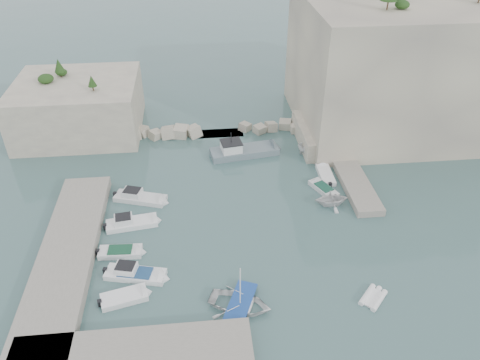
{
  "coord_description": "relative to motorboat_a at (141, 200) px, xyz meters",
  "views": [
    {
      "loc": [
        -4.16,
        -34.72,
        31.05
      ],
      "look_at": [
        0.0,
        6.0,
        3.0
      ],
      "focal_mm": 35.0,
      "sensor_mm": 36.0,
      "label": 1
    }
  ],
  "objects": [
    {
      "name": "ground",
      "position": [
        10.9,
        -7.53,
        0.0
      ],
      "size": [
        400.0,
        400.0,
        0.0
      ],
      "primitive_type": "plane",
      "color": "#446665",
      "rests_on": "ground"
    },
    {
      "name": "cliff_east",
      "position": [
        33.9,
        15.47,
        8.5
      ],
      "size": [
        26.0,
        22.0,
        17.0
      ],
      "primitive_type": "cube",
      "color": "beige",
      "rests_on": "ground"
    },
    {
      "name": "cliff_terrace",
      "position": [
        23.9,
        10.47,
        1.25
      ],
      "size": [
        8.0,
        10.0,
        2.5
      ],
      "primitive_type": "cube",
      "color": "beige",
      "rests_on": "ground"
    },
    {
      "name": "outcrop_west",
      "position": [
        -9.1,
        17.47,
        3.5
      ],
      "size": [
        16.0,
        14.0,
        7.0
      ],
      "primitive_type": "cube",
      "color": "beige",
      "rests_on": "ground"
    },
    {
      "name": "quay_west",
      "position": [
        -6.1,
        -8.53,
        0.55
      ],
      "size": [
        5.0,
        24.0,
        1.1
      ],
      "primitive_type": "cube",
      "color": "#9E9689",
      "rests_on": "ground"
    },
    {
      "name": "quay_south",
      "position": [
        0.9,
        -20.03,
        0.55
      ],
      "size": [
        18.0,
        4.0,
        1.1
      ],
      "primitive_type": "cube",
      "color": "#9E9689",
      "rests_on": "ground"
    },
    {
      "name": "ledge_east",
      "position": [
        24.4,
        2.47,
        0.4
      ],
      "size": [
        3.0,
        16.0,
        0.8
      ],
      "primitive_type": "cube",
      "color": "#9E9689",
      "rests_on": "ground"
    },
    {
      "name": "breakwater",
      "position": [
        9.9,
        14.47,
        0.7
      ],
      "size": [
        28.0,
        3.0,
        1.4
      ],
      "primitive_type": "cube",
      "color": "beige",
      "rests_on": "ground"
    },
    {
      "name": "motorboat_a",
      "position": [
        0.0,
        0.0,
        0.0
      ],
      "size": [
        6.54,
        3.67,
        1.4
      ],
      "primitive_type": null,
      "rotation": [
        0.0,
        0.0,
        -0.31
      ],
      "color": "silver",
      "rests_on": "ground"
    },
    {
      "name": "motorboat_b",
      "position": [
        -0.55,
        -4.26,
        0.0
      ],
      "size": [
        5.86,
        2.62,
        1.4
      ],
      "primitive_type": null,
      "rotation": [
        0.0,
        0.0,
        0.14
      ],
      "color": "white",
      "rests_on": "ground"
    },
    {
      "name": "motorboat_c",
      "position": [
        -1.26,
        -8.46,
        0.0
      ],
      "size": [
        4.52,
        1.81,
        0.7
      ],
      "primitive_type": null,
      "rotation": [
        0.0,
        0.0,
        -0.04
      ],
      "color": "white",
      "rests_on": "ground"
    },
    {
      "name": "motorboat_d",
      "position": [
        0.41,
        -11.58,
        0.0
      ],
      "size": [
        6.21,
        3.12,
        1.4
      ],
      "primitive_type": null,
      "rotation": [
        0.0,
        0.0,
        -0.24
      ],
      "color": "white",
      "rests_on": "ground"
    },
    {
      "name": "motorboat_e",
      "position": [
        -0.33,
        -14.18,
        0.0
      ],
      "size": [
        4.57,
        2.73,
        0.7
      ],
      "primitive_type": null,
      "rotation": [
        0.0,
        0.0,
        0.24
      ],
      "color": "white",
      "rests_on": "ground"
    },
    {
      "name": "rowboat",
      "position": [
        9.43,
        -16.0,
        0.0
      ],
      "size": [
        6.38,
        5.56,
        1.1
      ],
      "primitive_type": "imported",
      "rotation": [
        0.0,
        0.0,
        1.18
      ],
      "color": "white",
      "rests_on": "ground"
    },
    {
      "name": "inflatable_dinghy",
      "position": [
        20.82,
        -16.31,
        0.0
      ],
      "size": [
        2.93,
        3.02,
        0.44
      ],
      "primitive_type": null,
      "rotation": [
        0.0,
        0.0,
        0.83
      ],
      "color": "white",
      "rests_on": "ground"
    },
    {
      "name": "tender_east_a",
      "position": [
        20.71,
        -2.97,
        0.0
      ],
      "size": [
        3.75,
        3.26,
        1.92
      ],
      "primitive_type": "imported",
      "rotation": [
        0.0,
        0.0,
        1.6
      ],
      "color": "silver",
      "rests_on": "ground"
    },
    {
      "name": "tender_east_b",
      "position": [
        20.55,
        -0.31,
        0.0
      ],
      "size": [
        3.11,
        4.48,
        0.7
      ],
      "primitive_type": null,
      "rotation": [
        0.0,
        0.0,
        2.0
      ],
      "color": "silver",
      "rests_on": "ground"
    },
    {
      "name": "tender_east_c",
      "position": [
        21.51,
        2.53,
        0.0
      ],
      "size": [
        1.63,
        4.78,
        0.7
      ],
      "primitive_type": null,
      "rotation": [
        0.0,
        0.0,
        1.55
      ],
      "color": "white",
      "rests_on": "ground"
    },
    {
      "name": "tender_east_d",
      "position": [
        21.47,
        7.08,
        0.0
      ],
      "size": [
        5.14,
        3.54,
        1.86
      ],
      "primitive_type": "imported",
      "rotation": [
        0.0,
        0.0,
        1.17
      ],
      "color": "white",
      "rests_on": "ground"
    },
    {
      "name": "work_boat",
      "position": [
        12.49,
        8.55,
        0.0
      ],
      "size": [
        9.77,
        4.19,
        2.2
      ],
      "primitive_type": null,
      "rotation": [
        0.0,
        0.0,
        0.15
      ],
      "color": "slate",
      "rests_on": "ground"
    },
    {
      "name": "rowboat_mast",
      "position": [
        9.43,
        -16.0,
        2.65
      ],
      "size": [
        0.1,
        0.1,
        4.2
      ],
      "primitive_type": "cylinder",
      "color": "white",
      "rests_on": "rowboat"
    }
  ]
}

